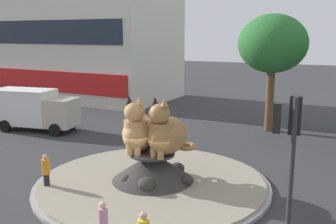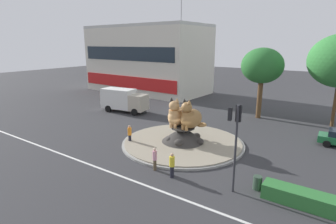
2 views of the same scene
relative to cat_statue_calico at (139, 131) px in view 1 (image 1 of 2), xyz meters
The scene contains 10 objects.
ground_plane 2.74m from the cat_statue_calico, ahead, with size 160.00×160.00×0.00m, color #333335.
roundabout_island 2.30m from the cat_statue_calico, ahead, with size 11.23×11.23×1.64m.
cat_statue_calico is the anchor object (origin of this frame).
cat_statue_tabby 1.43m from the cat_statue_calico, ahead, with size 2.11×2.81×2.77m.
traffic_light_mast 9.35m from the cat_statue_calico, 34.57° to the right, with size 0.71×0.59×5.60m.
shophouse_block 29.16m from the cat_statue_calico, 134.20° to the left, with size 23.42×12.20×17.78m.
broadleaf_tree_behind_island 14.23m from the cat_statue_calico, 74.47° to the left, with size 4.99×4.99×8.60m.
pedestrian_orange_shirt 4.68m from the cat_statue_calico, 141.98° to the right, with size 0.36×0.36×1.77m.
pedestrian_pink_shirt 6.27m from the cat_statue_calico, 72.27° to the right, with size 0.33×0.33×1.74m.
delivery_box_truck 13.72m from the cat_statue_calico, 154.49° to the left, with size 6.68×3.29×3.09m.
Camera 1 is at (8.19, -15.67, 7.22)m, focal length 41.47 mm.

